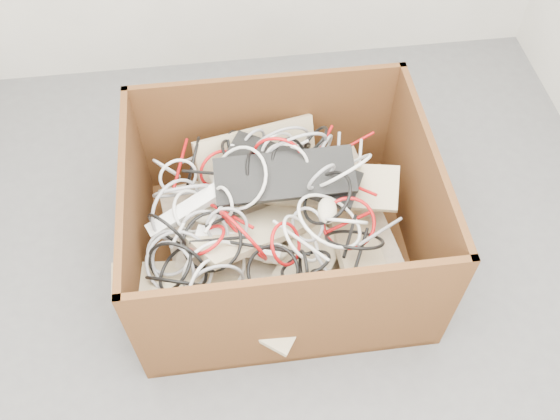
{
  "coord_description": "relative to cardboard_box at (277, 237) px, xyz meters",
  "views": [
    {
      "loc": [
        -0.13,
        -1.06,
        2.11
      ],
      "look_at": [
        0.04,
        0.27,
        0.3
      ],
      "focal_mm": 38.97,
      "sensor_mm": 36.0,
      "label": 1
    }
  ],
  "objects": [
    {
      "name": "cable_tangle",
      "position": [
        -0.1,
        -0.04,
        0.24
      ],
      "size": [
        0.96,
        0.75,
        0.45
      ],
      "color": "gray",
      "rests_on": "keyboard_pile"
    },
    {
      "name": "vga_plug",
      "position": [
        0.24,
        0.04,
        0.21
      ],
      "size": [
        0.06,
        0.06,
        0.03
      ],
      "primitive_type": "cube",
      "rotation": [
        0.09,
        0.14,
        -0.79
      ],
      "color": "#0B16B1",
      "rests_on": "keyboard_pile"
    },
    {
      "name": "keyboard_pile",
      "position": [
        0.03,
        0.02,
        0.14
      ],
      "size": [
        1.09,
        0.93,
        0.41
      ],
      "color": "#CFB692",
      "rests_on": "cardboard_box"
    },
    {
      "name": "room_shell",
      "position": [
        -0.03,
        -0.25,
        1.09
      ],
      "size": [
        3.04,
        3.04,
        2.5
      ],
      "color": "silver",
      "rests_on": "ground"
    },
    {
      "name": "power_strip_right",
      "position": [
        -0.15,
        -0.13,
        0.17
      ],
      "size": [
        0.31,
        0.15,
        0.1
      ],
      "primitive_type": "cube",
      "rotation": [
        -0.1,
        0.17,
        -0.29
      ],
      "color": "white",
      "rests_on": "keyboard_pile"
    },
    {
      "name": "mice_scatter",
      "position": [
        0.02,
        -0.06,
        0.19
      ],
      "size": [
        0.63,
        0.53,
        0.2
      ],
      "color": "#BAB095",
      "rests_on": "keyboard_pile"
    },
    {
      "name": "cardboard_box",
      "position": [
        0.0,
        0.0,
        0.0
      ],
      "size": [
        1.08,
        0.9,
        0.59
      ],
      "color": "#402C10",
      "rests_on": "ground"
    },
    {
      "name": "ground",
      "position": [
        -0.03,
        -0.25,
        -0.16
      ],
      "size": [
        3.0,
        3.0,
        0.0
      ],
      "primitive_type": "plane",
      "color": "#505052",
      "rests_on": "ground"
    },
    {
      "name": "power_strip_left",
      "position": [
        -0.33,
        -0.0,
        0.23
      ],
      "size": [
        0.28,
        0.16,
        0.12
      ],
      "primitive_type": "cube",
      "rotation": [
        0.14,
        -0.26,
        0.38
      ],
      "color": "white",
      "rests_on": "keyboard_pile"
    }
  ]
}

